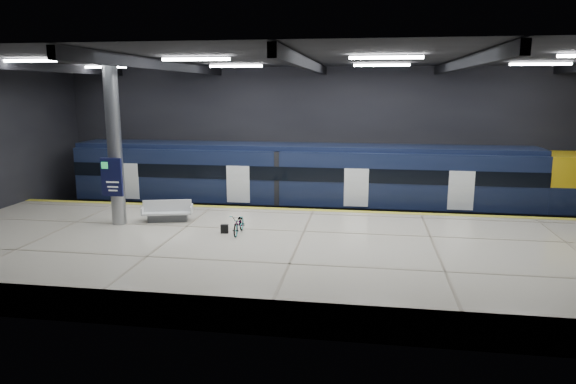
# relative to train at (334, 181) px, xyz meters

# --- Properties ---
(ground) EXTENTS (30.00, 30.00, 0.00)m
(ground) POSITION_rel_train_xyz_m (-0.77, -5.50, -2.06)
(ground) COLOR black
(ground) RESTS_ON ground
(room_shell) EXTENTS (30.10, 16.10, 8.05)m
(room_shell) POSITION_rel_train_xyz_m (-0.77, -5.49, 3.66)
(room_shell) COLOR black
(room_shell) RESTS_ON ground
(platform) EXTENTS (30.00, 11.00, 1.10)m
(platform) POSITION_rel_train_xyz_m (-0.77, -8.00, -1.51)
(platform) COLOR beige
(platform) RESTS_ON ground
(safety_strip) EXTENTS (30.00, 0.40, 0.01)m
(safety_strip) POSITION_rel_train_xyz_m (-0.77, -2.75, -0.95)
(safety_strip) COLOR gold
(safety_strip) RESTS_ON platform
(rails) EXTENTS (30.00, 1.52, 0.16)m
(rails) POSITION_rel_train_xyz_m (-0.77, 0.00, -1.98)
(rails) COLOR gray
(rails) RESTS_ON ground
(train) EXTENTS (29.40, 2.84, 3.79)m
(train) POSITION_rel_train_xyz_m (0.00, 0.00, 0.00)
(train) COLOR black
(train) RESTS_ON ground
(bench) EXTENTS (2.30, 1.40, 0.95)m
(bench) POSITION_rel_train_xyz_m (-6.88, -5.77, -0.63)
(bench) COLOR #595B60
(bench) RESTS_ON platform
(bicycle) EXTENTS (0.56, 1.56, 0.82)m
(bicycle) POSITION_rel_train_xyz_m (-3.30, -7.25, -0.55)
(bicycle) COLOR #99999E
(bicycle) RESTS_ON platform
(pannier_bag) EXTENTS (0.32, 0.22, 0.35)m
(pannier_bag) POSITION_rel_train_xyz_m (-3.90, -7.25, -0.78)
(pannier_bag) COLOR black
(pannier_bag) RESTS_ON platform
(info_column) EXTENTS (0.90, 0.78, 6.90)m
(info_column) POSITION_rel_train_xyz_m (-8.77, -6.52, 2.40)
(info_column) COLOR #9EA0A5
(info_column) RESTS_ON platform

